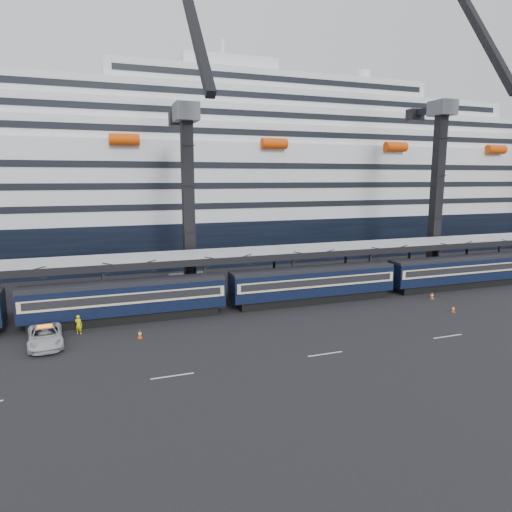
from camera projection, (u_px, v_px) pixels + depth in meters
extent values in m
plane|color=black|center=(434.00, 321.00, 44.16)|extent=(260.00, 260.00, 0.00)
cube|color=beige|center=(172.00, 376.00, 31.82)|extent=(3.00, 0.15, 0.02)
cube|color=beige|center=(325.00, 354.00, 35.80)|extent=(3.00, 0.15, 0.02)
cube|color=beige|center=(448.00, 336.00, 39.78)|extent=(3.00, 0.15, 0.02)
cube|color=black|center=(128.00, 316.00, 44.08)|extent=(17.48, 2.40, 0.90)
cube|color=black|center=(127.00, 298.00, 43.77)|extent=(19.00, 2.80, 2.70)
cube|color=beige|center=(126.00, 295.00, 43.72)|extent=(18.62, 2.92, 1.05)
cube|color=black|center=(126.00, 295.00, 43.72)|extent=(17.86, 2.98, 0.70)
cube|color=black|center=(126.00, 283.00, 43.52)|extent=(19.00, 2.50, 0.35)
cube|color=black|center=(313.00, 298.00, 50.71)|extent=(17.48, 2.40, 0.90)
cube|color=black|center=(314.00, 282.00, 50.41)|extent=(19.00, 2.80, 2.70)
cube|color=beige|center=(314.00, 280.00, 50.35)|extent=(18.62, 2.92, 1.05)
cube|color=black|center=(314.00, 279.00, 50.35)|extent=(17.86, 2.98, 0.70)
cube|color=black|center=(314.00, 269.00, 50.15)|extent=(19.00, 2.50, 0.35)
cube|color=black|center=(456.00, 284.00, 57.34)|extent=(17.48, 2.40, 0.90)
cube|color=black|center=(457.00, 270.00, 57.04)|extent=(19.00, 2.80, 2.70)
cube|color=beige|center=(457.00, 268.00, 56.99)|extent=(18.62, 2.92, 1.05)
cube|color=black|center=(457.00, 267.00, 56.98)|extent=(17.86, 2.98, 0.70)
cube|color=black|center=(458.00, 258.00, 56.78)|extent=(19.00, 2.50, 0.35)
cube|color=gray|center=(358.00, 246.00, 56.24)|extent=(130.00, 6.00, 0.25)
cube|color=black|center=(372.00, 252.00, 53.50)|extent=(130.00, 0.25, 0.70)
cube|color=black|center=(345.00, 245.00, 59.07)|extent=(130.00, 0.25, 0.70)
cube|color=black|center=(104.00, 292.00, 44.15)|extent=(0.25, 0.25, 5.40)
cube|color=black|center=(103.00, 280.00, 49.35)|extent=(0.25, 0.25, 5.40)
cube|color=black|center=(205.00, 284.00, 47.46)|extent=(0.25, 0.25, 5.40)
cube|color=black|center=(194.00, 274.00, 52.66)|extent=(0.25, 0.25, 5.40)
cube|color=black|center=(293.00, 277.00, 50.78)|extent=(0.25, 0.25, 5.40)
cube|color=black|center=(274.00, 268.00, 55.98)|extent=(0.25, 0.25, 5.40)
cube|color=black|center=(370.00, 271.00, 54.10)|extent=(0.25, 0.25, 5.40)
cube|color=black|center=(345.00, 263.00, 59.29)|extent=(0.25, 0.25, 5.40)
cube|color=black|center=(438.00, 266.00, 57.41)|extent=(0.25, 0.25, 5.40)
cube|color=black|center=(409.00, 259.00, 62.61)|extent=(0.25, 0.25, 5.40)
cube|color=black|center=(498.00, 261.00, 60.73)|extent=(0.25, 0.25, 5.40)
cube|color=black|center=(466.00, 255.00, 65.92)|extent=(0.25, 0.25, 5.40)
cube|color=black|center=(266.00, 232.00, 86.26)|extent=(200.00, 28.00, 7.00)
cube|color=white|center=(266.00, 181.00, 84.64)|extent=(190.00, 26.88, 12.00)
cube|color=white|center=(266.00, 140.00, 83.37)|extent=(160.00, 24.64, 3.00)
cube|color=black|center=(294.00, 134.00, 71.89)|extent=(153.60, 0.12, 0.90)
cube|color=white|center=(266.00, 123.00, 82.86)|extent=(124.00, 21.84, 3.00)
cube|color=black|center=(290.00, 115.00, 72.68)|extent=(119.04, 0.12, 0.90)
cube|color=white|center=(266.00, 106.00, 82.35)|extent=(90.00, 19.04, 3.00)
cube|color=black|center=(287.00, 97.00, 73.47)|extent=(86.40, 0.12, 0.90)
cube|color=white|center=(266.00, 88.00, 81.85)|extent=(56.00, 16.24, 3.00)
cube|color=black|center=(284.00, 79.00, 74.26)|extent=(53.76, 0.12, 0.90)
cube|color=white|center=(223.00, 70.00, 78.77)|extent=(16.00, 12.00, 2.50)
cylinder|color=white|center=(363.00, 79.00, 87.97)|extent=(2.80, 2.80, 3.00)
cylinder|color=#E44407|center=(124.00, 140.00, 62.01)|extent=(4.00, 1.60, 1.60)
cylinder|color=#E44407|center=(274.00, 144.00, 69.30)|extent=(4.00, 1.60, 1.60)
cylinder|color=#E44407|center=(396.00, 147.00, 76.60)|extent=(4.00, 1.60, 1.60)
cylinder|color=#E44407|center=(496.00, 149.00, 83.89)|extent=(4.00, 1.60, 1.60)
cube|color=#4C4E54|center=(190.00, 284.00, 54.99)|extent=(4.50, 4.50, 2.00)
cube|color=black|center=(188.00, 201.00, 53.29)|extent=(1.30, 1.30, 18.00)
cube|color=#4C4E54|center=(186.00, 112.00, 51.60)|extent=(2.60, 3.20, 2.00)
cube|color=black|center=(195.00, 32.00, 45.06)|extent=(0.90, 12.26, 14.37)
cube|color=black|center=(182.00, 115.00, 53.94)|extent=(0.90, 5.04, 0.90)
cube|color=black|center=(178.00, 119.00, 56.31)|extent=(2.20, 1.60, 1.60)
cube|color=#4C4E54|center=(432.00, 267.00, 65.67)|extent=(4.50, 4.50, 2.00)
cube|color=black|center=(437.00, 190.00, 63.80)|extent=(1.30, 1.30, 20.00)
cube|color=#4C4E54|center=(442.00, 108.00, 61.94)|extent=(2.60, 3.20, 2.00)
cube|color=black|center=(481.00, 31.00, 55.22)|extent=(0.90, 12.21, 16.90)
cube|color=black|center=(428.00, 111.00, 64.53)|extent=(0.90, 5.60, 0.90)
cube|color=black|center=(415.00, 115.00, 67.17)|extent=(2.20, 1.60, 1.60)
imported|color=#B6B7BE|center=(45.00, 336.00, 37.48)|extent=(3.17, 5.95, 1.59)
imported|color=yellow|center=(79.00, 325.00, 40.25)|extent=(0.75, 0.64, 1.75)
cube|color=#E44407|center=(41.00, 348.00, 37.13)|extent=(0.38, 0.38, 0.04)
cone|color=#E44407|center=(41.00, 343.00, 37.06)|extent=(0.32, 0.32, 0.72)
cylinder|color=white|center=(41.00, 343.00, 37.06)|extent=(0.27, 0.27, 0.12)
cube|color=#E44407|center=(140.00, 338.00, 39.37)|extent=(0.39, 0.39, 0.04)
cone|color=#E44407|center=(140.00, 334.00, 39.30)|extent=(0.33, 0.33, 0.74)
cylinder|color=white|center=(140.00, 334.00, 39.30)|extent=(0.28, 0.28, 0.12)
cube|color=#E44407|center=(432.00, 299.00, 52.16)|extent=(0.41, 0.41, 0.04)
cone|color=#E44407|center=(432.00, 295.00, 52.09)|extent=(0.35, 0.35, 0.78)
cylinder|color=white|center=(432.00, 295.00, 52.09)|extent=(0.29, 0.29, 0.13)
cube|color=#E44407|center=(453.00, 312.00, 46.99)|extent=(0.36, 0.36, 0.04)
cone|color=#E44407|center=(453.00, 309.00, 46.93)|extent=(0.30, 0.30, 0.68)
cylinder|color=white|center=(453.00, 309.00, 46.93)|extent=(0.25, 0.25, 0.11)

